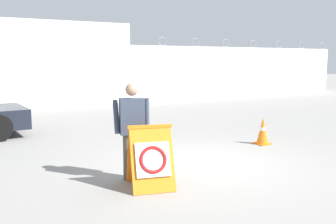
% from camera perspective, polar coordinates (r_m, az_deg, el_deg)
% --- Properties ---
extents(ground_plane, '(90.00, 90.00, 0.00)m').
position_cam_1_polar(ground_plane, '(7.69, 5.47, -7.92)').
color(ground_plane, gray).
extents(perimeter_wall, '(36.00, 0.30, 3.27)m').
position_cam_1_polar(perimeter_wall, '(17.73, -15.77, 5.45)').
color(perimeter_wall, silver).
rests_on(perimeter_wall, ground_plane).
extents(building_block, '(9.76, 5.94, 3.94)m').
position_cam_1_polar(building_block, '(21.27, -21.34, 7.08)').
color(building_block, silver).
rests_on(building_block, ground_plane).
extents(barricade_sign, '(0.87, 0.91, 1.05)m').
position_cam_1_polar(barricade_sign, '(6.19, -2.64, -6.85)').
color(barricade_sign, orange).
rests_on(barricade_sign, ground_plane).
extents(security_guard, '(0.61, 0.50, 1.70)m').
position_cam_1_polar(security_guard, '(6.55, -5.49, -2.26)').
color(security_guard, '#514C42').
rests_on(security_guard, ground_plane).
extents(traffic_cone_near, '(0.35, 0.35, 0.68)m').
position_cam_1_polar(traffic_cone_near, '(9.65, 14.24, -2.81)').
color(traffic_cone_near, orange).
rests_on(traffic_cone_near, ground_plane).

